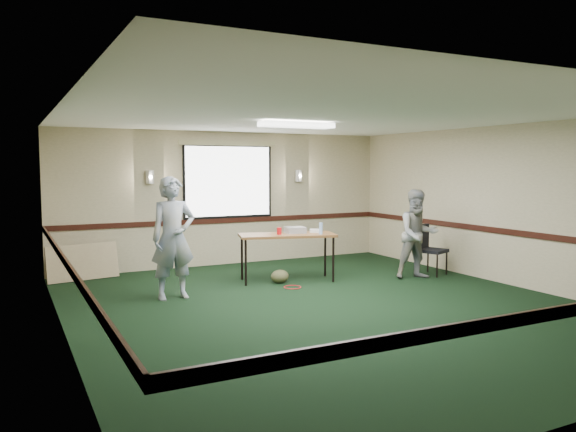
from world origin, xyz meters
name	(u,v)px	position (x,y,z in m)	size (l,w,h in m)	color
ground	(329,307)	(0.00, 0.00, 0.00)	(8.00, 8.00, 0.00)	black
room_shell	(267,191)	(0.00, 2.12, 1.58)	(8.00, 8.02, 8.00)	tan
folding_table	(287,237)	(0.29, 1.91, 0.77)	(1.77, 1.08, 0.83)	brown
projector	(295,230)	(0.47, 1.95, 0.88)	(0.33, 0.28, 0.11)	#999AA2
game_console	(316,231)	(0.86, 1.88, 0.86)	(0.22, 0.18, 0.06)	silver
red_cup	(279,231)	(0.13, 1.89, 0.89)	(0.08, 0.08, 0.12)	red
water_bottle	(321,228)	(0.78, 1.59, 0.93)	(0.06, 0.06, 0.21)	#89AEE0
duffel_bag	(280,276)	(0.09, 1.80, 0.11)	(0.32, 0.24, 0.23)	#4A482A
cable_coil	(292,287)	(0.12, 1.37, 0.01)	(0.29, 0.29, 0.01)	red
folded_table	(83,262)	(-2.89, 3.60, 0.32)	(1.24, 0.05, 0.64)	#A08363
conference_chair	(428,245)	(2.91, 1.28, 0.54)	(0.59, 0.60, 0.92)	black
person_left	(173,238)	(-1.84, 1.51, 0.92)	(0.67, 0.44, 1.85)	#456199
person_right	(418,234)	(2.47, 1.05, 0.80)	(0.77, 0.60, 1.59)	#697BA4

